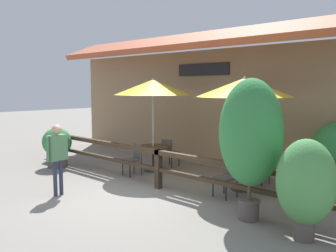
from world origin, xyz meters
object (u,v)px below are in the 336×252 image
object	(u,v)px
patio_umbrella_near	(153,87)
potted_plant_corner_fern	(251,134)
potted_plant_entrance_palm	(306,184)
pedestrian	(57,150)
dining_table_middle	(243,166)
chair_middle_wallside	(258,165)
dining_table_near	(153,151)
chair_middle_streetside	(227,175)
patio_umbrella_middle	(244,88)
chair_near_wallside	(169,151)
chair_near_streetside	(134,158)
potted_plant_tall_tropical	(57,145)

from	to	relation	value
patio_umbrella_near	potted_plant_corner_fern	size ratio (longest dim) A/B	1.03
patio_umbrella_near	potted_plant_entrance_palm	world-z (taller)	patio_umbrella_near
patio_umbrella_near	pedestrian	bearing A→B (deg)	-85.82
dining_table_middle	chair_middle_wallside	world-z (taller)	chair_middle_wallside
dining_table_near	chair_middle_streetside	world-z (taller)	chair_middle_streetside
dining_table_near	chair_middle_wallside	size ratio (longest dim) A/B	1.17
patio_umbrella_near	chair_middle_wallside	distance (m)	3.69
chair_middle_streetside	potted_plant_corner_fern	bearing A→B (deg)	-34.54
dining_table_near	potted_plant_entrance_palm	size ratio (longest dim) A/B	0.61
patio_umbrella_near	potted_plant_corner_fern	distance (m)	4.60
patio_umbrella_middle	pedestrian	distance (m)	4.54
dining_table_near	dining_table_middle	distance (m)	3.03
patio_umbrella_near	chair_middle_wallside	xyz separation A→B (m)	(3.03, 0.76, -1.97)
dining_table_middle	chair_middle_streetside	size ratio (longest dim) A/B	1.17
dining_table_near	dining_table_middle	world-z (taller)	same
dining_table_near	chair_near_wallside	size ratio (longest dim) A/B	1.17
potted_plant_entrance_palm	pedestrian	bearing A→B (deg)	-164.29
potted_plant_corner_fern	potted_plant_entrance_palm	bearing A→B (deg)	-9.58
chair_near_streetside	pedestrian	world-z (taller)	pedestrian
patio_umbrella_near	potted_plant_tall_tropical	distance (m)	3.50
dining_table_middle	potted_plant_entrance_palm	size ratio (longest dim) A/B	0.61
patio_umbrella_near	patio_umbrella_middle	world-z (taller)	same
chair_near_wallside	dining_table_middle	size ratio (longest dim) A/B	0.85
patio_umbrella_middle	chair_middle_streetside	xyz separation A→B (m)	(0.04, -0.71, -1.97)
dining_table_near	potted_plant_corner_fern	size ratio (longest dim) A/B	0.38
patio_umbrella_near	potted_plant_entrance_palm	distance (m)	5.87
potted_plant_tall_tropical	pedestrian	xyz separation A→B (m)	(2.74, -1.55, 0.37)
chair_middle_streetside	potted_plant_tall_tropical	size ratio (longest dim) A/B	0.71
patio_umbrella_near	chair_near_wallside	world-z (taller)	patio_umbrella_near
chair_near_wallside	patio_umbrella_middle	distance (m)	3.73
chair_near_streetside	potted_plant_entrance_palm	bearing A→B (deg)	-3.06
chair_near_wallside	pedestrian	xyz separation A→B (m)	(0.31, -4.00, 0.56)
potted_plant_tall_tropical	pedestrian	distance (m)	3.17
chair_middle_streetside	potted_plant_corner_fern	distance (m)	1.87
dining_table_middle	potted_plant_tall_tropical	distance (m)	5.80
patio_umbrella_middle	chair_middle_streetside	distance (m)	2.09
patio_umbrella_near	pedestrian	xyz separation A→B (m)	(0.24, -3.25, -1.41)
patio_umbrella_middle	pedestrian	bearing A→B (deg)	-130.21
chair_near_streetside	chair_near_wallside	xyz separation A→B (m)	(-0.07, 1.51, 0.00)
dining_table_middle	potted_plant_corner_fern	xyz separation A→B (m)	(1.20, -1.66, 1.02)
chair_middle_streetside	potted_plant_entrance_palm	world-z (taller)	potted_plant_entrance_palm
potted_plant_entrance_palm	dining_table_middle	bearing A→B (deg)	141.63
patio_umbrella_near	patio_umbrella_middle	distance (m)	3.03
chair_near_streetside	potted_plant_tall_tropical	bearing A→B (deg)	-151.36
chair_near_wallside	potted_plant_tall_tropical	bearing A→B (deg)	39.80
dining_table_near	patio_umbrella_middle	bearing A→B (deg)	0.96
pedestrian	chair_near_streetside	bearing A→B (deg)	177.21
potted_plant_corner_fern	chair_near_wallside	bearing A→B (deg)	151.14
potted_plant_tall_tropical	chair_near_streetside	bearing A→B (deg)	20.63
patio_umbrella_near	potted_plant_corner_fern	xyz separation A→B (m)	(4.23, -1.61, -0.84)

